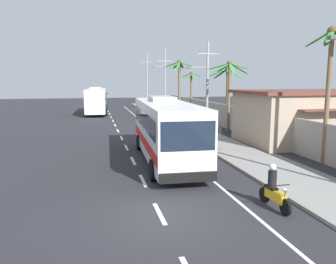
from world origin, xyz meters
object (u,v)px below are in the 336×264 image
Objects in this scene: palm_farthest at (330,67)px; utility_pole_distant at (147,78)px; motorcycle_beside_bus at (274,191)px; palm_second at (179,76)px; coach_bus_far_lane at (96,100)px; coach_bus_foreground at (166,128)px; utility_pole_far at (165,79)px; palm_third at (229,78)px; roadside_building at (325,116)px; palm_nearest at (191,84)px; palm_fourth at (228,82)px; utility_pole_mid at (207,83)px.

utility_pole_distant is at bearing 91.88° from palm_farthest.
motorcycle_beside_bus is 0.20× the size of utility_pole_distant.
palm_farthest is at bearing -82.89° from palm_second.
coach_bus_foreground is at bearing -82.88° from coach_bus_far_lane.
utility_pole_distant is at bearing 88.04° from palm_second.
utility_pole_far is at bearing 93.57° from palm_farthest.
utility_pole_far reaches higher than palm_third.
roadside_building reaches higher than coach_bus_far_lane.
palm_nearest is 21.18m from roadside_building.
utility_pole_distant is 37.89m from palm_fourth.
coach_bus_far_lane is 30.83m from roadside_building.
coach_bus_foreground reaches higher than motorcycle_beside_bus.
roadside_building is at bearing -63.53° from palm_fourth.
utility_pole_far reaches higher than palm_fourth.
utility_pole_mid is 2.33m from palm_fourth.
utility_pole_far is 28.51m from roadside_building.
coach_bus_foreground is 20.63m from palm_second.
palm_nearest reaches higher than motorcycle_beside_bus.
palm_fourth is (0.93, 2.58, -0.43)m from palm_third.
motorcycle_beside_bus is 0.21× the size of utility_pole_far.
palm_fourth is at bearing 9.44° from utility_pole_mid.
roadside_building is at bearing -82.24° from utility_pole_distant.
coach_bus_far_lane is 37.89m from motorcycle_beside_bus.
palm_third reaches higher than palm_fourth.
palm_fourth is 14.98m from palm_farthest.
palm_nearest is (6.29, 32.15, 3.48)m from motorcycle_beside_bus.
palm_third is 2.78m from palm_fourth.
coach_bus_foreground is 50.61m from utility_pole_distant.
coach_bus_far_lane is at bearing 120.43° from utility_pole_mid.
palm_farthest reaches higher than roadside_building.
palm_second is at bearing 112.39° from palm_fourth.
utility_pole_far is at bearing 106.80° from palm_nearest.
coach_bus_foreground is 8.63m from motorcycle_beside_bus.
utility_pole_distant is at bearing 63.23° from coach_bus_far_lane.
coach_bus_foreground is at bearing -109.80° from palm_nearest.
palm_third reaches higher than palm_nearest.
palm_nearest is 0.76× the size of palm_farthest.
coach_bus_far_lane is 10.71m from utility_pole_far.
roadside_building is (4.63, 6.12, -3.43)m from palm_farthest.
palm_second is (-2.78, -4.42, 1.07)m from palm_nearest.
palm_second is at bearing 95.31° from utility_pole_mid.
roadside_building is (6.69, -8.44, -2.42)m from utility_pole_mid.
palm_second reaches higher than coach_bus_far_lane.
coach_bus_foreground is at bearing -125.93° from palm_fourth.
utility_pole_distant reaches higher than motorcycle_beside_bus.
palm_second is 22.43m from palm_farthest.
palm_nearest is (1.74, -26.10, -1.05)m from utility_pole_distant.
utility_pole_distant is at bearing 82.17° from coach_bus_foreground.
palm_fourth is (2.30, 0.38, 0.07)m from utility_pole_mid.
roadside_building is (4.62, -20.55, -2.16)m from palm_nearest.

